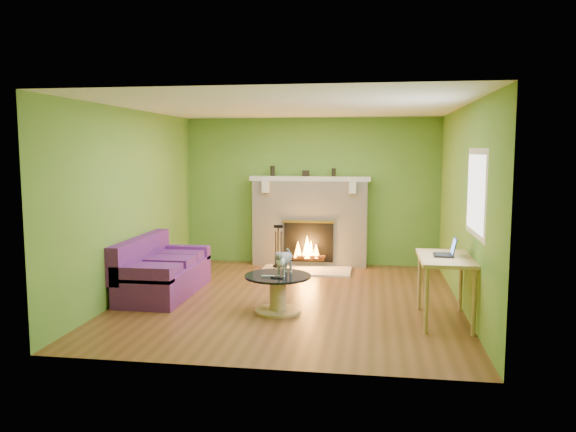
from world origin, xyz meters
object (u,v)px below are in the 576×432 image
object	(u,v)px
sofa	(161,272)
coffee_table	(278,291)
desk	(446,265)
cat	(285,261)

from	to	relation	value
sofa	coffee_table	size ratio (longest dim) A/B	2.14
sofa	desk	distance (m)	3.90
sofa	cat	size ratio (longest dim) A/B	3.33
cat	coffee_table	bearing A→B (deg)	-137.10
desk	coffee_table	bearing A→B (deg)	176.83
coffee_table	desk	world-z (taller)	desk
coffee_table	cat	size ratio (longest dim) A/B	1.55
cat	sofa	bearing A→B (deg)	173.28
desk	cat	size ratio (longest dim) A/B	1.97
sofa	cat	distance (m)	1.99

